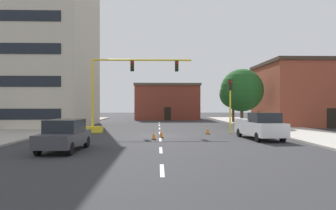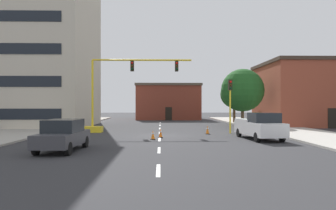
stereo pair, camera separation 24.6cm
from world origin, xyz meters
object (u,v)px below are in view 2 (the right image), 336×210
object	(u,v)px
tree_right_mid	(243,90)
traffic_light_pole_right	(230,94)
traffic_signal_gantry	(107,108)
traffic_cone_roadside_b	(153,135)
pickup_truck_white	(259,126)
traffic_cone_roadside_a	(207,130)
sedan_dark_gray_near_left	(63,135)
traffic_cone_roadside_c	(161,133)
tree_right_far	(234,94)

from	to	relation	value
tree_right_mid	traffic_light_pole_right	bearing A→B (deg)	-111.17
traffic_signal_gantry	traffic_cone_roadside_b	world-z (taller)	traffic_signal_gantry
pickup_truck_white	traffic_cone_roadside_a	distance (m)	5.44
pickup_truck_white	sedan_dark_gray_near_left	distance (m)	13.88
traffic_light_pole_right	traffic_cone_roadside_c	bearing A→B (deg)	-151.32
traffic_cone_roadside_a	traffic_cone_roadside_c	world-z (taller)	traffic_cone_roadside_a
pickup_truck_white	traffic_signal_gantry	bearing A→B (deg)	152.52
traffic_signal_gantry	tree_right_far	world-z (taller)	traffic_signal_gantry
traffic_light_pole_right	traffic_cone_roadside_a	size ratio (longest dim) A/B	6.19
tree_right_mid	traffic_cone_roadside_c	size ratio (longest dim) A/B	9.22
traffic_light_pole_right	pickup_truck_white	world-z (taller)	traffic_light_pole_right
traffic_cone_roadside_b	tree_right_far	bearing A→B (deg)	62.59
sedan_dark_gray_near_left	traffic_cone_roadside_a	size ratio (longest dim) A/B	5.90
tree_right_mid	traffic_cone_roadside_a	bearing A→B (deg)	-120.74
tree_right_mid	traffic_cone_roadside_a	world-z (taller)	tree_right_mid
traffic_signal_gantry	traffic_cone_roadside_a	bearing A→B (deg)	-12.62
pickup_truck_white	traffic_light_pole_right	bearing A→B (deg)	102.54
traffic_light_pole_right	traffic_cone_roadside_a	xyz separation A→B (m)	(-2.11, -0.53, -3.15)
traffic_light_pole_right	traffic_cone_roadside_b	bearing A→B (deg)	-144.92
traffic_cone_roadside_b	tree_right_mid	bearing A→B (deg)	52.96
tree_right_mid	traffic_cone_roadside_c	world-z (taller)	tree_right_mid
sedan_dark_gray_near_left	traffic_cone_roadside_b	bearing A→B (deg)	49.71
tree_right_mid	tree_right_far	world-z (taller)	tree_right_mid
traffic_cone_roadside_a	traffic_signal_gantry	bearing A→B (deg)	167.38
traffic_signal_gantry	sedan_dark_gray_near_left	distance (m)	12.07
tree_right_far	traffic_cone_roadside_a	bearing A→B (deg)	-110.42
tree_right_mid	traffic_cone_roadside_b	distance (m)	17.28
traffic_cone_roadside_b	traffic_light_pole_right	bearing A→B (deg)	35.08
traffic_signal_gantry	tree_right_mid	bearing A→B (deg)	26.20
traffic_cone_roadside_b	traffic_cone_roadside_c	size ratio (longest dim) A/B	0.94
traffic_signal_gantry	traffic_light_pole_right	xyz separation A→B (m)	(11.21, -1.51, 1.22)
traffic_signal_gantry	traffic_light_pole_right	bearing A→B (deg)	-7.67
tree_right_mid	traffic_cone_roadside_b	size ratio (longest dim) A/B	9.81
tree_right_mid	tree_right_far	bearing A→B (deg)	83.95
traffic_cone_roadside_c	traffic_signal_gantry	bearing A→B (deg)	135.45
traffic_signal_gantry	pickup_truck_white	bearing A→B (deg)	-27.48
traffic_cone_roadside_a	traffic_light_pole_right	bearing A→B (deg)	13.99
sedan_dark_gray_near_left	traffic_cone_roadside_a	world-z (taller)	sedan_dark_gray_near_left
traffic_light_pole_right	tree_right_mid	bearing A→B (deg)	68.83
pickup_truck_white	traffic_cone_roadside_b	xyz separation A→B (m)	(-7.87, 0.12, -0.64)
traffic_signal_gantry	traffic_cone_roadside_c	distance (m)	7.27
traffic_cone_roadside_a	traffic_cone_roadside_b	xyz separation A→B (m)	(-4.67, -4.23, -0.04)
tree_right_mid	pickup_truck_white	xyz separation A→B (m)	(-2.27, -13.56, -3.29)
pickup_truck_white	traffic_cone_roadside_c	size ratio (longest dim) A/B	7.56
traffic_light_pole_right	sedan_dark_gray_near_left	size ratio (longest dim) A/B	1.05
traffic_cone_roadside_a	traffic_cone_roadside_c	xyz separation A→B (m)	(-4.11, -2.87, -0.02)
traffic_light_pole_right	sedan_dark_gray_near_left	bearing A→B (deg)	-137.98
traffic_signal_gantry	traffic_cone_roadside_a	size ratio (longest dim) A/B	13.07
tree_right_far	traffic_cone_roadside_b	size ratio (longest dim) A/B	8.73
sedan_dark_gray_near_left	traffic_cone_roadside_c	distance (m)	8.91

